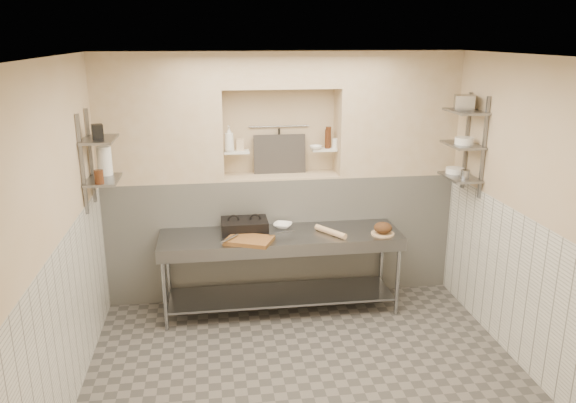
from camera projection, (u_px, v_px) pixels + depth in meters
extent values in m
cube|color=#5D5853|center=(306.00, 373.00, 5.19)|extent=(4.00, 3.90, 0.10)
cube|color=silver|center=(309.00, 49.00, 4.37)|extent=(4.00, 3.90, 0.10)
cube|color=#C9B497|center=(56.00, 237.00, 4.50)|extent=(0.10, 3.90, 2.80)
cube|color=#C9B497|center=(531.00, 215.00, 5.05)|extent=(0.10, 3.90, 2.80)
cube|color=#C9B497|center=(278.00, 171.00, 6.68)|extent=(4.00, 0.10, 2.80)
cube|color=#C9B497|center=(374.00, 351.00, 2.88)|extent=(4.00, 0.10, 2.80)
cube|color=silver|center=(281.00, 234.00, 6.64)|extent=(4.00, 0.40, 1.40)
cube|color=#C9B497|center=(281.00, 175.00, 6.44)|extent=(1.30, 0.40, 0.02)
cube|color=#C9B497|center=(159.00, 118.00, 6.06)|extent=(1.35, 0.40, 1.40)
cube|color=#C9B497|center=(395.00, 113.00, 6.42)|extent=(1.35, 0.40, 1.40)
cube|color=#C9B497|center=(280.00, 69.00, 6.10)|extent=(1.30, 0.40, 0.40)
cube|color=silver|center=(73.00, 315.00, 4.71)|extent=(0.02, 3.90, 1.40)
cube|color=silver|center=(516.00, 287.00, 5.24)|extent=(0.02, 3.90, 1.40)
cube|color=white|center=(237.00, 152.00, 6.29)|extent=(0.28, 0.16, 0.02)
cube|color=white|center=(324.00, 149.00, 6.42)|extent=(0.28, 0.16, 0.02)
cylinder|color=gray|center=(279.00, 126.00, 6.44)|extent=(0.70, 0.02, 0.02)
cylinder|color=black|center=(279.00, 141.00, 6.47)|extent=(0.02, 0.02, 0.30)
cube|color=#383330|center=(280.00, 154.00, 6.47)|extent=(0.60, 0.08, 0.45)
cube|color=slate|center=(91.00, 156.00, 5.59)|extent=(0.03, 0.03, 0.95)
cube|color=slate|center=(82.00, 165.00, 5.21)|extent=(0.03, 0.03, 0.95)
cube|color=slate|center=(103.00, 180.00, 5.47)|extent=(0.30, 0.50, 0.02)
cube|color=slate|center=(99.00, 139.00, 5.36)|extent=(0.30, 0.50, 0.03)
cube|color=slate|center=(466.00, 141.00, 6.10)|extent=(0.03, 0.03, 1.05)
cube|color=slate|center=(484.00, 148.00, 5.72)|extent=(0.03, 0.03, 1.05)
cube|color=slate|center=(460.00, 177.00, 5.99)|extent=(0.30, 0.50, 0.02)
cube|color=slate|center=(463.00, 145.00, 5.89)|extent=(0.30, 0.50, 0.02)
cube|color=slate|center=(466.00, 111.00, 5.79)|extent=(0.30, 0.50, 0.03)
cube|color=gray|center=(281.00, 235.00, 6.06)|extent=(2.60, 0.70, 0.04)
cube|color=gray|center=(281.00, 294.00, 6.26)|extent=(2.45, 0.60, 0.03)
cube|color=gray|center=(285.00, 252.00, 5.76)|extent=(2.60, 0.02, 0.12)
cylinder|color=gray|center=(165.00, 292.00, 5.74)|extent=(0.04, 0.04, 0.86)
cylinder|color=gray|center=(168.00, 270.00, 6.29)|extent=(0.04, 0.04, 0.86)
cylinder|color=gray|center=(398.00, 278.00, 6.08)|extent=(0.04, 0.04, 0.86)
cylinder|color=gray|center=(382.00, 258.00, 6.63)|extent=(0.04, 0.04, 0.86)
cube|color=black|center=(245.00, 228.00, 6.10)|extent=(0.50, 0.36, 0.09)
cube|color=black|center=(244.00, 222.00, 6.08)|extent=(0.50, 0.36, 0.05)
cube|color=#93592E|center=(249.00, 240.00, 5.80)|extent=(0.56, 0.49, 0.04)
cube|color=gray|center=(282.00, 233.00, 5.93)|extent=(0.29, 0.12, 0.01)
cylinder|color=gray|center=(230.00, 239.00, 5.74)|extent=(0.19, 0.23, 0.03)
imported|color=white|center=(283.00, 225.00, 6.24)|extent=(0.27, 0.27, 0.05)
cylinder|color=tan|center=(331.00, 232.00, 6.02)|extent=(0.29, 0.39, 0.06)
cylinder|color=tan|center=(383.00, 234.00, 6.04)|extent=(0.25, 0.25, 0.01)
ellipsoid|color=#4C2D19|center=(383.00, 228.00, 6.02)|extent=(0.20, 0.20, 0.12)
imported|color=white|center=(229.00, 139.00, 6.20)|extent=(0.12, 0.12, 0.29)
cube|color=#C9B497|center=(240.00, 145.00, 6.30)|extent=(0.08, 0.08, 0.13)
imported|color=white|center=(316.00, 147.00, 6.36)|extent=(0.17, 0.17, 0.04)
cylinder|color=#44200F|center=(327.00, 139.00, 6.39)|extent=(0.06, 0.06, 0.22)
cylinder|color=#44200F|center=(328.00, 137.00, 6.41)|extent=(0.06, 0.06, 0.25)
cylinder|color=white|center=(335.00, 143.00, 6.41)|extent=(0.06, 0.06, 0.11)
cylinder|color=white|center=(105.00, 161.00, 5.58)|extent=(0.14, 0.14, 0.29)
cylinder|color=#44200F|center=(99.00, 177.00, 5.27)|extent=(0.09, 0.09, 0.13)
cube|color=black|center=(97.00, 132.00, 5.29)|extent=(0.12, 0.12, 0.14)
cylinder|color=white|center=(455.00, 170.00, 6.11)|extent=(0.20, 0.20, 0.06)
cylinder|color=gray|center=(465.00, 174.00, 5.87)|extent=(0.09, 0.09, 0.09)
cylinder|color=white|center=(464.00, 141.00, 5.85)|extent=(0.19, 0.19, 0.07)
cube|color=gray|center=(464.00, 102.00, 5.82)|extent=(0.26, 0.28, 0.15)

